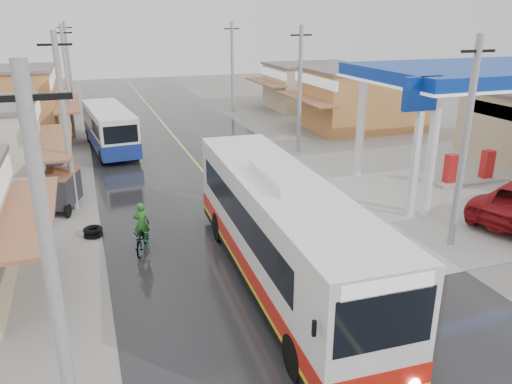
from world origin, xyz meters
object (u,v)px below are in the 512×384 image
tricycle_far (48,154)px  tyre_stack (93,232)px  cyclist (142,235)px  tricycle_near (59,189)px  coach_bus (281,231)px  second_bus (110,128)px

tricycle_far → tyre_stack: tricycle_far is taller
cyclist → tricycle_near: bearing=135.9°
coach_bus → second_bus: 20.27m
tricycle_near → tyre_stack: (1.29, -3.58, -0.82)m
coach_bus → cyclist: size_ratio=6.34×
coach_bus → tricycle_far: bearing=118.0°
cyclist → tricycle_far: 12.84m
cyclist → tricycle_far: bearing=124.5°
cyclist → tyre_stack: size_ratio=2.62×
tyre_stack → tricycle_far: bearing=101.3°
second_bus → tricycle_near: second_bus is taller
tricycle_near → tyre_stack: tricycle_near is taller
second_bus → tricycle_far: (-3.72, -3.57, -0.52)m
second_bus → tricycle_near: 10.67m
second_bus → cyclist: size_ratio=4.30×
tricycle_far → tyre_stack: size_ratio=3.47×
cyclist → tricycle_near: size_ratio=0.76×
coach_bus → tricycle_near: size_ratio=4.79×
coach_bus → tricycle_near: (-7.12, 9.60, -0.90)m
coach_bus → tyre_stack: size_ratio=16.58×
coach_bus → second_bus: (-4.16, 19.84, -0.39)m
tyre_stack → second_bus: bearing=83.1°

